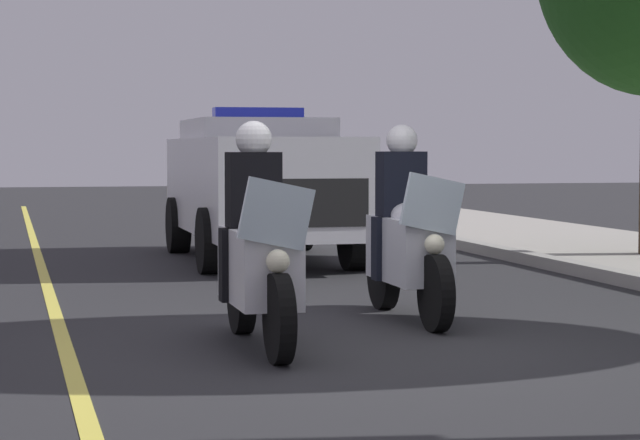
{
  "coord_description": "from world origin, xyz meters",
  "views": [
    {
      "loc": [
        8.84,
        -2.58,
        1.51
      ],
      "look_at": [
        -1.33,
        0.0,
        0.9
      ],
      "focal_mm": 69.56,
      "sensor_mm": 36.0,
      "label": 1
    }
  ],
  "objects": [
    {
      "name": "ground_plane",
      "position": [
        0.0,
        0.0,
        0.0
      ],
      "size": [
        80.0,
        80.0,
        0.0
      ],
      "primitive_type": "plane",
      "color": "#28282B"
    },
    {
      "name": "police_suv",
      "position": [
        -7.4,
        0.7,
        1.07
      ],
      "size": [
        4.92,
        2.11,
        2.05
      ],
      "color": "silver",
      "rests_on": "ground"
    },
    {
      "name": "lane_stripe_center",
      "position": [
        0.0,
        -2.17,
        0.0
      ],
      "size": [
        48.0,
        0.12,
        0.01
      ],
      "primitive_type": "cube",
      "color": "#E0D14C",
      "rests_on": "ground"
    },
    {
      "name": "cyclist_background",
      "position": [
        -12.68,
        3.11,
        0.84
      ],
      "size": [
        1.76,
        0.32,
        1.69
      ],
      "color": "black",
      "rests_on": "ground"
    },
    {
      "name": "police_motorcycle_lead_right",
      "position": [
        -1.49,
        0.83,
        0.7
      ],
      "size": [
        2.14,
        0.56,
        1.72
      ],
      "color": "black",
      "rests_on": "ground"
    },
    {
      "name": "police_motorcycle_lead_left",
      "position": [
        -0.31,
        -0.74,
        0.7
      ],
      "size": [
        2.14,
        0.56,
        1.72
      ],
      "color": "black",
      "rests_on": "ground"
    }
  ]
}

